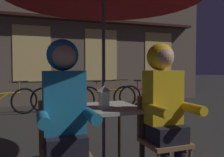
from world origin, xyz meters
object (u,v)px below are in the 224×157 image
Objects in this scene: bicycle_third at (63,99)px; bicycle_fifth at (147,96)px; chair_right at (161,134)px; bicycle_fourth at (107,97)px; lantern at (104,97)px; person_left_hooded at (64,105)px; chair_left at (64,145)px; bicycle_second at (2,102)px; cafe_table at (104,116)px; person_right_hooded at (164,100)px.

bicycle_third is 2.44m from bicycle_fifth.
bicycle_fifth is (2.04, 4.07, -0.14)m from chair_right.
bicycle_fourth is at bearing -0.65° from bicycle_third.
lantern is 0.14× the size of bicycle_fourth.
lantern reaches higher than chair_right.
person_left_hooded is (-0.45, -0.32, -0.01)m from lantern.
chair_left is 0.53× the size of bicycle_second.
bicycle_second is 1.00× the size of bicycle_third.
cafe_table is 0.62m from chair_left.
person_left_hooded is 1.00× the size of person_right_hooded.
person_right_hooded reaches higher than bicycle_second.
chair_left is at bearing -77.86° from bicycle_second.
bicycle_third is (-0.40, 4.19, -0.50)m from person_right_hooded.
bicycle_fifth is at bearing 56.11° from lantern.
chair_right is 0.36m from person_right_hooded.
person_left_hooded is 0.84× the size of bicycle_fourth.
bicycle_third reaches higher than cafe_table.
bicycle_second is at bearing 114.17° from chair_right.
lantern is 0.69m from chair_right.
chair_left is 4.21m from bicycle_second.
bicycle_fourth is at bearing 70.90° from cafe_table.
bicycle_second is at bearing 110.03° from cafe_table.
person_left_hooded is at bearing 180.00° from person_right_hooded.
person_left_hooded is at bearing -176.61° from chair_right.
cafe_table is at bearing 142.45° from chair_right.
person_left_hooded is (-0.48, -0.43, 0.21)m from cafe_table.
bicycle_fifth is (1.23, -0.05, 0.00)m from bicycle_fourth.
lantern is 0.27× the size of chair_right.
cafe_table is 0.62m from chair_right.
bicycle_second is at bearing 113.87° from person_right_hooded.
person_left_hooded and person_right_hooded have the same top height.
bicycle_third is at bearing 82.24° from chair_left.
bicycle_fifth is (2.44, -0.06, 0.00)m from bicycle_third.
chair_right reaches higher than cafe_table.
cafe_table is at bearing -69.97° from bicycle_second.
cafe_table is 0.44× the size of bicycle_fifth.
bicycle_second is (-1.84, 4.11, -0.14)m from chair_right.
bicycle_third is at bearing 82.34° from person_left_hooded.
person_left_hooded is 0.85× the size of bicycle_third.
chair_left and chair_right have the same top height.
lantern is 4.10m from bicycle_fourth.
lantern reaches higher than bicycle_second.
chair_right is 4.51m from bicycle_second.
bicycle_fourth is at bearing 0.12° from bicycle_second.
lantern is 0.14× the size of bicycle_third.
cafe_table is 3.98m from bicycle_fourth.
bicycle_second is at bearing 109.13° from lantern.
bicycle_fifth is (2.55, 3.80, -0.51)m from lantern.
person_right_hooded reaches higher than lantern.
chair_left is at bearing 176.61° from person_right_hooded.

